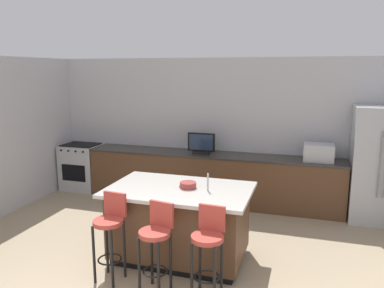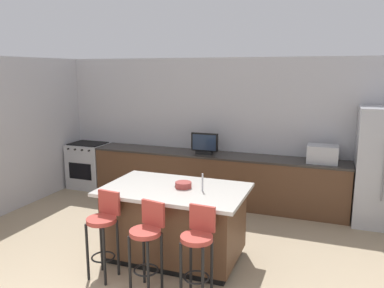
{
  "view_description": "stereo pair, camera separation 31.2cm",
  "coord_description": "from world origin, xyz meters",
  "views": [
    {
      "loc": [
        1.62,
        -2.11,
        2.39
      ],
      "look_at": [
        -0.05,
        3.26,
        1.29
      ],
      "focal_mm": 35.51,
      "sensor_mm": 36.0,
      "label": 1
    },
    {
      "loc": [
        1.91,
        -2.01,
        2.39
      ],
      "look_at": [
        -0.05,
        3.26,
        1.29
      ],
      "focal_mm": 35.51,
      "sensor_mm": 36.0,
      "label": 2
    }
  ],
  "objects": [
    {
      "name": "refrigerator",
      "position": [
        2.7,
        4.3,
        0.92
      ],
      "size": [
        0.81,
        0.75,
        1.84
      ],
      "color": "#B7BABF",
      "rests_on": "ground_plane"
    },
    {
      "name": "bar_stool_right",
      "position": [
        0.68,
        1.46,
        0.6
      ],
      "size": [
        0.34,
        0.35,
        0.99
      ],
      "rotation": [
        0.0,
        0.0,
        -0.07
      ],
      "color": "#B23D33",
      "rests_on": "ground_plane"
    },
    {
      "name": "fruit_bowl",
      "position": [
        0.21,
        2.23,
        0.98
      ],
      "size": [
        0.21,
        0.21,
        0.07
      ],
      "primitive_type": "cylinder",
      "color": "#993833",
      "rests_on": "kitchen_island"
    },
    {
      "name": "tv_remote",
      "position": [
        0.11,
        2.29,
        0.95
      ],
      "size": [
        0.08,
        0.18,
        0.02
      ],
      "primitive_type": "cube",
      "rotation": [
        0.0,
        0.0,
        0.24
      ],
      "color": "black",
      "rests_on": "kitchen_island"
    },
    {
      "name": "bar_stool_center",
      "position": [
        0.12,
        1.4,
        0.6
      ],
      "size": [
        0.34,
        0.36,
        0.99
      ],
      "rotation": [
        0.0,
        0.0,
        -0.18
      ],
      "color": "#B23D33",
      "rests_on": "ground_plane"
    },
    {
      "name": "kitchen_island",
      "position": [
        0.11,
        2.19,
        0.48
      ],
      "size": [
        1.79,
        1.13,
        0.94
      ],
      "color": "black",
      "rests_on": "ground_plane"
    },
    {
      "name": "bar_stool_left",
      "position": [
        -0.48,
        1.48,
        0.61
      ],
      "size": [
        0.34,
        0.35,
        1.02
      ],
      "rotation": [
        0.0,
        0.0,
        -0.11
      ],
      "color": "#B23D33",
      "rests_on": "ground_plane"
    },
    {
      "name": "counter_back",
      "position": [
        -0.04,
        4.36,
        0.46
      ],
      "size": [
        4.63,
        0.62,
        0.91
      ],
      "color": "brown",
      "rests_on": "ground_plane"
    },
    {
      "name": "range_oven",
      "position": [
        -2.73,
        4.36,
        0.46
      ],
      "size": [
        0.74,
        0.63,
        0.93
      ],
      "color": "#B7BABF",
      "rests_on": "ground_plane"
    },
    {
      "name": "microwave",
      "position": [
        1.8,
        4.36,
        1.05
      ],
      "size": [
        0.48,
        0.36,
        0.29
      ],
      "primitive_type": "cube",
      "color": "#B7BABF",
      "rests_on": "counter_back"
    },
    {
      "name": "wall_back",
      "position": [
        0.0,
        4.74,
        1.31
      ],
      "size": [
        6.83,
        0.12,
        2.61
      ],
      "primitive_type": "cube",
      "color": "#BCBCC1",
      "rests_on": "ground_plane"
    },
    {
      "name": "sink_faucet_island",
      "position": [
        0.48,
        2.19,
        1.05
      ],
      "size": [
        0.02,
        0.02,
        0.22
      ],
      "primitive_type": "cylinder",
      "color": "#B2B2B7",
      "rests_on": "kitchen_island"
    },
    {
      "name": "tv_monitor",
      "position": [
        -0.21,
        4.3,
        1.08
      ],
      "size": [
        0.5,
        0.16,
        0.38
      ],
      "color": "black",
      "rests_on": "counter_back"
    },
    {
      "name": "sink_faucet_back",
      "position": [
        -0.09,
        4.46,
        1.03
      ],
      "size": [
        0.02,
        0.02,
        0.24
      ],
      "primitive_type": "cylinder",
      "color": "#B2B2B7",
      "rests_on": "counter_back"
    }
  ]
}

